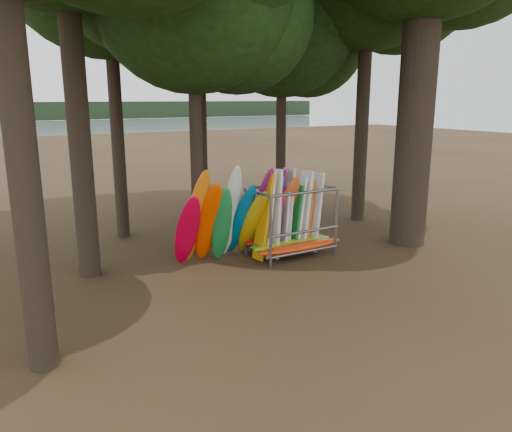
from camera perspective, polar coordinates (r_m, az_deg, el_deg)
ground at (r=14.98m, az=5.42°, el=-6.03°), size 120.00×120.00×0.00m
lake at (r=72.06m, az=-24.02°, el=8.31°), size 160.00×160.00×0.00m
far_shore at (r=121.73m, az=-27.04°, el=10.58°), size 160.00×4.00×4.00m
oak_3 at (r=21.34m, az=3.01°, el=21.31°), size 6.87×6.87×10.91m
kayak_row at (r=15.44m, az=-2.26°, el=-0.28°), size 4.21×1.89×3.18m
storage_rack at (r=15.98m, az=3.97°, el=-0.85°), size 3.13×1.64×2.84m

